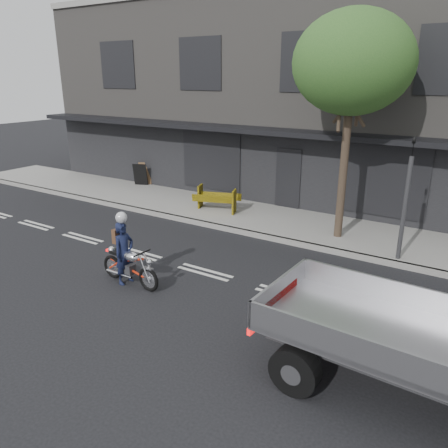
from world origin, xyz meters
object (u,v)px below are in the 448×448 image
traffic_light_pole (405,207)px  rider (124,253)px  motorcycle (130,265)px  street_tree (353,64)px  sandwich_board (140,174)px  construction_barrier (213,200)px

traffic_light_pole → rider: 7.45m
motorcycle → street_tree: bearing=62.5°
motorcycle → sandwich_board: bearing=134.2°
street_tree → sandwich_board: 11.07m
construction_barrier → sandwich_board: (-5.13, 1.64, 0.05)m
street_tree → sandwich_board: bearing=170.2°
traffic_light_pole → motorcycle: (-5.40, -4.90, -1.15)m
sandwich_board → motorcycle: bearing=-71.2°
traffic_light_pole → rider: traffic_light_pole is taller
traffic_light_pole → motorcycle: size_ratio=1.84×
street_tree → rider: 8.11m
traffic_light_pole → sandwich_board: 12.22m
rider → sandwich_board: (-6.35, 7.47, -0.15)m
motorcycle → traffic_light_pole: bearing=45.3°
sandwich_board → construction_barrier: bearing=-40.0°
traffic_light_pole → construction_barrier: bearing=172.3°
street_tree → construction_barrier: street_tree is taller
construction_barrier → sandwich_board: size_ratio=1.62×
construction_barrier → motorcycle: bearing=-76.7°
sandwich_board → street_tree: bearing=-32.1°
motorcycle → rider: size_ratio=1.19×
street_tree → rider: (-3.55, -5.75, -4.48)m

